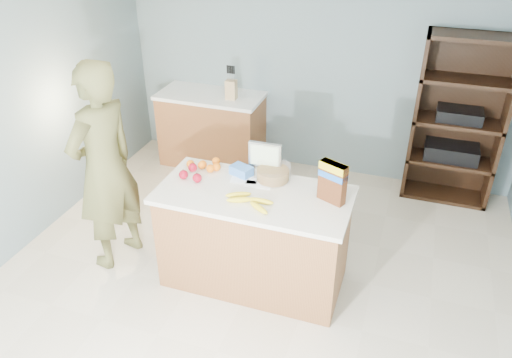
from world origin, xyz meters
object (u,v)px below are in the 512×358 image
(counter_peninsula, at_px, (254,241))
(cereal_box, at_px, (333,179))
(person, at_px, (105,168))
(shelving_unit, at_px, (457,123))
(tv, at_px, (265,156))

(counter_peninsula, distance_m, cereal_box, 0.91)
(person, xyz_separation_m, cereal_box, (1.91, 0.19, 0.15))
(shelving_unit, bearing_deg, cereal_box, -115.72)
(counter_peninsula, height_order, person, person)
(person, height_order, cereal_box, person)
(counter_peninsula, distance_m, tv, 0.72)
(counter_peninsula, height_order, tv, tv)
(shelving_unit, relative_size, person, 0.95)
(shelving_unit, distance_m, person, 3.58)
(tv, distance_m, cereal_box, 0.67)
(cereal_box, bearing_deg, tv, 158.15)
(counter_peninsula, xyz_separation_m, cereal_box, (0.60, 0.08, 0.68))
(counter_peninsula, relative_size, cereal_box, 4.72)
(shelving_unit, xyz_separation_m, person, (-2.86, -2.15, 0.08))
(person, bearing_deg, tv, 121.54)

